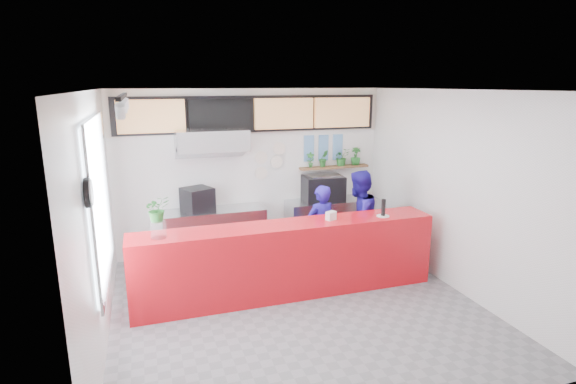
{
  "coord_description": "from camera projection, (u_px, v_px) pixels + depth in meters",
  "views": [
    {
      "loc": [
        -1.92,
        -5.51,
        3.07
      ],
      "look_at": [
        0.1,
        0.7,
        1.5
      ],
      "focal_mm": 28.0,
      "sensor_mm": 36.0,
      "label": 1
    }
  ],
  "objects": [
    {
      "name": "herb_d",
      "position": [
        356.0,
        156.0,
        8.83
      ],
      "size": [
        0.23,
        0.22,
        0.34
      ],
      "primitive_type": "imported",
      "rotation": [
        0.0,
        0.0,
        -0.26
      ],
      "color": "#236424",
      "rests_on": "herb_shelf"
    },
    {
      "name": "soffit",
      "position": [
        252.0,
        114.0,
        8.07
      ],
      "size": [
        4.8,
        0.04,
        0.65
      ],
      "primitive_type": "cube",
      "color": "black",
      "rests_on": "wall_back"
    },
    {
      "name": "dec_plate_b",
      "position": [
        277.0,
        162.0,
        8.42
      ],
      "size": [
        0.24,
        0.03,
        0.24
      ],
      "primitive_type": "cylinder",
      "rotation": [
        1.57,
        0.0,
        0.0
      ],
      "color": "silver",
      "rests_on": "wall_back"
    },
    {
      "name": "espresso_tray",
      "position": [
        323.0,
        176.0,
        8.49
      ],
      "size": [
        0.64,
        0.46,
        0.06
      ],
      "primitive_type": "cube",
      "rotation": [
        0.0,
        0.0,
        0.06
      ],
      "color": "#AFB0B6",
      "rests_on": "espresso_machine"
    },
    {
      "name": "menu_board_mid_left",
      "position": [
        221.0,
        115.0,
        7.82
      ],
      "size": [
        1.1,
        0.1,
        0.55
      ],
      "primitive_type": "cube",
      "color": "black",
      "rests_on": "wall_back"
    },
    {
      "name": "herb_a",
      "position": [
        310.0,
        160.0,
        8.55
      ],
      "size": [
        0.18,
        0.15,
        0.29
      ],
      "primitive_type": "imported",
      "rotation": [
        0.0,
        0.0,
        -0.3
      ],
      "color": "#236424",
      "rests_on": "herb_shelf"
    },
    {
      "name": "staff_center",
      "position": [
        320.0,
        229.0,
        7.39
      ],
      "size": [
        0.61,
        0.47,
        1.49
      ],
      "primitive_type": "imported",
      "rotation": [
        0.0,
        0.0,
        3.38
      ],
      "color": "navy",
      "rests_on": "ground"
    },
    {
      "name": "track_rail",
      "position": [
        122.0,
        96.0,
        5.07
      ],
      "size": [
        0.05,
        2.4,
        0.04
      ],
      "primitive_type": "cube",
      "color": "black",
      "rests_on": "ceiling"
    },
    {
      "name": "cream_band",
      "position": [
        252.0,
        111.0,
        8.08
      ],
      "size": [
        5.0,
        0.02,
        0.8
      ],
      "primitive_type": "cube",
      "color": "beige",
      "rests_on": "wall_back"
    },
    {
      "name": "photo_frame_d",
      "position": [
        309.0,
        155.0,
        8.6
      ],
      "size": [
        0.2,
        0.02,
        0.25
      ],
      "primitive_type": "cube",
      "color": "#598CBF",
      "rests_on": "wall_back"
    },
    {
      "name": "herb_b",
      "position": [
        324.0,
        158.0,
        8.63
      ],
      "size": [
        0.19,
        0.15,
        0.33
      ],
      "primitive_type": "imported",
      "rotation": [
        0.0,
        0.0,
        0.04
      ],
      "color": "#236424",
      "rests_on": "herb_shelf"
    },
    {
      "name": "prep_bench",
      "position": [
        215.0,
        234.0,
        8.08
      ],
      "size": [
        1.8,
        0.6,
        0.9
      ],
      "primitive_type": "cube",
      "color": "#B2B5BA",
      "rests_on": "ground"
    },
    {
      "name": "panini_oven",
      "position": [
        197.0,
        200.0,
        7.84
      ],
      "size": [
        0.61,
        0.61,
        0.42
      ],
      "primitive_type": "cube",
      "rotation": [
        0.0,
        0.0,
        0.39
      ],
      "color": "black",
      "rests_on": "prep_bench"
    },
    {
      "name": "white_plate",
      "position": [
        383.0,
        216.0,
        6.87
      ],
      "size": [
        0.2,
        0.2,
        0.01
      ],
      "primitive_type": "cylinder",
      "rotation": [
        0.0,
        0.0,
        0.03
      ],
      "color": "white",
      "rests_on": "service_counter"
    },
    {
      "name": "herb_c",
      "position": [
        342.0,
        157.0,
        8.74
      ],
      "size": [
        0.34,
        0.31,
        0.34
      ],
      "primitive_type": "imported",
      "rotation": [
        0.0,
        0.0,
        0.14
      ],
      "color": "#236424",
      "rests_on": "herb_shelf"
    },
    {
      "name": "photo_frame_b",
      "position": [
        324.0,
        141.0,
        8.64
      ],
      "size": [
        0.2,
        0.02,
        0.25
      ],
      "primitive_type": "cube",
      "color": "#598CBF",
      "rests_on": "wall_back"
    },
    {
      "name": "extraction_hood",
      "position": [
        211.0,
        140.0,
        7.63
      ],
      "size": [
        1.2,
        0.7,
        0.35
      ],
      "primitive_type": "cube",
      "color": "#B2B5BA",
      "rests_on": "ceiling"
    },
    {
      "name": "menu_board_far_left",
      "position": [
        151.0,
        116.0,
        7.47
      ],
      "size": [
        1.1,
        0.1,
        0.55
      ],
      "primitive_type": "cube",
      "color": "tan",
      "rests_on": "wall_back"
    },
    {
      "name": "photo_frame_e",
      "position": [
        323.0,
        154.0,
        8.69
      ],
      "size": [
        0.2,
        0.02,
        0.25
      ],
      "primitive_type": "cube",
      "color": "#598CBF",
      "rests_on": "wall_back"
    },
    {
      "name": "window_frame",
      "position": [
        102.0,
        198.0,
        5.53
      ],
      "size": [
        0.03,
        2.3,
        2.0
      ],
      "primitive_type": "cube",
      "color": "#B2B5BA",
      "rests_on": "wall_left"
    },
    {
      "name": "pepper_mill",
      "position": [
        383.0,
        207.0,
        6.83
      ],
      "size": [
        0.08,
        0.08,
        0.26
      ],
      "primitive_type": "cylinder",
      "rotation": [
        0.0,
        0.0,
        0.22
      ],
      "color": "black",
      "rests_on": "white_plate"
    },
    {
      "name": "ceiling",
      "position": [
        298.0,
        90.0,
        5.69
      ],
      "size": [
        5.0,
        5.0,
        0.0
      ],
      "primitive_type": "plane",
      "rotation": [
        3.14,
        0.0,
        0.0
      ],
      "color": "silver"
    },
    {
      "name": "herb_shelf",
      "position": [
        334.0,
        167.0,
        8.74
      ],
      "size": [
        1.4,
        0.18,
        0.04
      ],
      "primitive_type": "cube",
      "color": "brown",
      "rests_on": "wall_back"
    },
    {
      "name": "floor",
      "position": [
        297.0,
        306.0,
        6.39
      ],
      "size": [
        5.0,
        5.0,
        0.0
      ],
      "primitive_type": "plane",
      "color": "slate",
      "rests_on": "ground"
    },
    {
      "name": "dec_plate_d",
      "position": [
        279.0,
        149.0,
        8.38
      ],
      "size": [
        0.24,
        0.03,
        0.24
      ],
      "primitive_type": "cylinder",
      "rotation": [
        1.57,
        0.0,
        0.0
      ],
      "color": "silver",
      "rests_on": "wall_back"
    },
    {
      "name": "staff_right",
      "position": [
        358.0,
        220.0,
        7.56
      ],
      "size": [
        1.04,
        0.97,
        1.69
      ],
      "primitive_type": "imported",
      "rotation": [
        0.0,
        0.0,
        3.69
      ],
      "color": "navy",
      "rests_on": "ground"
    },
    {
      "name": "menu_board_far_right",
      "position": [
        342.0,
        112.0,
        8.51
      ],
      "size": [
        1.1,
        0.1,
        0.55
      ],
      "primitive_type": "cube",
      "color": "tan",
      "rests_on": "wall_back"
    },
    {
      "name": "photo_frame_f",
      "position": [
        337.0,
        153.0,
        8.78
      ],
      "size": [
        0.2,
        0.02,
        0.25
      ],
      "primitive_type": "cube",
      "color": "#598CBF",
      "rests_on": "wall_back"
    },
    {
      "name": "glass_vase",
      "position": [
        158.0,
        229.0,
        5.89
      ],
      "size": [
        0.27,
        0.27,
        0.25
      ],
      "primitive_type": "cylinder",
      "rotation": [
        0.0,
        0.0,
        0.43
      ],
      "color": "silver",
      "rests_on": "service_counter"
    },
    {
      "name": "espresso_machine",
      "position": [
        323.0,
        188.0,
        8.55
      ],
      "size": [
        0.78,
        0.58,
        0.48
      ],
      "primitive_type": "cube",
      "rotation": [
        0.0,
        0.0,
        -0.07
      ],
      "color": "black",
      "rests_on": "right_bench"
    },
    {
      "name": "wall_clock_face",
      "position": [
        91.0,
        193.0,
        4.35
      ],
      "size": [
        0.02,
        0.26,
        0.26
      ],
      "primitive_type": "cylinder",
      "rotation": [
        0.0,
        1.57,
        0.0
      ],
      "color": "white",
      "rests_on": "wall_left"
    },
    {
      "name": "wall_left",
      "position": [
        97.0,
        221.0,
        5.29
      ],
      "size": [
        0.0,
        5.0,
        5.0
      ],
      "primitive_type": "plane",
      "rotation": [
        1.57,
        0.0,
        1.57
      ],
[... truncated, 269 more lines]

